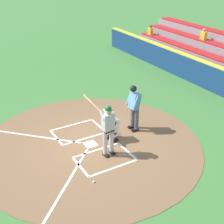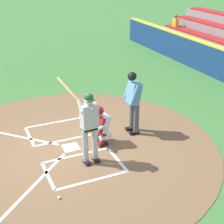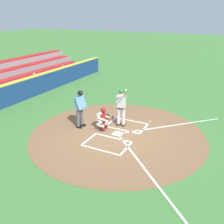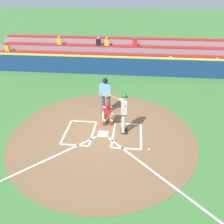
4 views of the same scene
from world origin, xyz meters
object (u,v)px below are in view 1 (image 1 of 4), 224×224
(catcher, at_px, (112,126))
(plate_umpire, at_px, (134,105))
(baseball, at_px, (94,182))
(batter, at_px, (108,127))

(catcher, height_order, plate_umpire, plate_umpire)
(baseball, bearing_deg, plate_umpire, -53.63)
(batter, bearing_deg, catcher, -38.75)
(batter, xyz_separation_m, baseball, (-1.10, 1.12, -1.06))
(catcher, xyz_separation_m, baseball, (-1.83, 1.71, -0.55))
(batter, xyz_separation_m, plate_umpire, (0.98, -1.71, -0.02))
(plate_umpire, relative_size, baseball, 25.20)
(catcher, relative_size, baseball, 15.27)
(catcher, xyz_separation_m, plate_umpire, (0.25, -1.12, 0.49))
(batter, distance_m, plate_umpire, 1.97)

